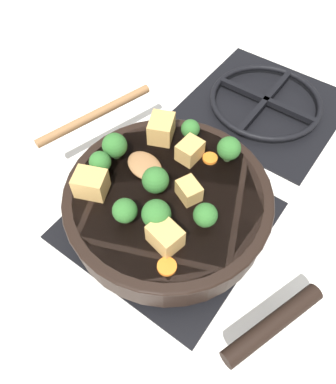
{
  "coord_description": "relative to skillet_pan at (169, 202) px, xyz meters",
  "views": [
    {
      "loc": [
        0.2,
        -0.27,
        0.56
      ],
      "look_at": [
        0.0,
        0.0,
        0.09
      ],
      "focal_mm": 35.0,
      "sensor_mm": 36.0,
      "label": 1
    }
  ],
  "objects": [
    {
      "name": "ground_plane",
      "position": [
        -0.0,
        0.0,
        -0.06
      ],
      "size": [
        2.4,
        2.4,
        0.0
      ],
      "primitive_type": "plane",
      "color": "white"
    },
    {
      "name": "wooden_spoon",
      "position": [
        -0.14,
        0.04,
        0.03
      ],
      "size": [
        0.22,
        0.23,
        0.02
      ],
      "color": "olive",
      "rests_on": "skillet_pan"
    },
    {
      "name": "tofu_cube_west_chunk",
      "position": [
        -0.1,
        -0.07,
        0.05
      ],
      "size": [
        0.06,
        0.05,
        0.04
      ],
      "primitive_type": "cube",
      "rotation": [
        0.0,
        0.0,
        3.54
      ],
      "color": "tan",
      "rests_on": "skillet_pan"
    },
    {
      "name": "broccoli_floret_mid_floret",
      "position": [
        -0.11,
        -0.03,
        0.05
      ],
      "size": [
        0.03,
        0.03,
        0.04
      ],
      "color": "#709956",
      "rests_on": "skillet_pan"
    },
    {
      "name": "broccoli_floret_east_rim",
      "position": [
        0.08,
        -0.02,
        0.05
      ],
      "size": [
        0.04,
        0.04,
        0.04
      ],
      "color": "#709956",
      "rests_on": "skillet_pan"
    },
    {
      "name": "broccoli_floret_north_edge",
      "position": [
        -0.11,
        0.01,
        0.05
      ],
      "size": [
        0.04,
        0.04,
        0.05
      ],
      "color": "#709956",
      "rests_on": "skillet_pan"
    },
    {
      "name": "tofu_cube_center_large",
      "position": [
        -0.01,
        0.08,
        0.04
      ],
      "size": [
        0.03,
        0.04,
        0.03
      ],
      "primitive_type": "cube",
      "rotation": [
        0.0,
        0.0,
        4.66
      ],
      "color": "tan",
      "rests_on": "skillet_pan"
    },
    {
      "name": "broccoli_floret_south_cluster",
      "position": [
        0.04,
        0.11,
        0.05
      ],
      "size": [
        0.04,
        0.04,
        0.05
      ],
      "color": "#709956",
      "rests_on": "skillet_pan"
    },
    {
      "name": "broccoli_floret_center_top",
      "position": [
        0.02,
        -0.06,
        0.05
      ],
      "size": [
        0.04,
        0.04,
        0.05
      ],
      "color": "#709956",
      "rests_on": "skillet_pan"
    },
    {
      "name": "carrot_slice_near_center",
      "position": [
        0.02,
        0.1,
        0.03
      ],
      "size": [
        0.03,
        0.03,
        0.01
      ],
      "primitive_type": "cylinder",
      "color": "orange",
      "rests_on": "skillet_pan"
    },
    {
      "name": "tofu_cube_east_chunk",
      "position": [
        0.03,
        0.01,
        0.04
      ],
      "size": [
        0.05,
        0.04,
        0.03
      ],
      "primitive_type": "cube",
      "rotation": [
        0.0,
        0.0,
        5.86
      ],
      "color": "tan",
      "rests_on": "skillet_pan"
    },
    {
      "name": "tofu_cube_near_handle",
      "position": [
        -0.08,
        0.09,
        0.05
      ],
      "size": [
        0.06,
        0.06,
        0.04
      ],
      "primitive_type": "cube",
      "rotation": [
        0.0,
        0.0,
        5.13
      ],
      "color": "tan",
      "rests_on": "skillet_pan"
    },
    {
      "name": "rear_burner_grate",
      "position": [
        -0.0,
        0.36,
        -0.05
      ],
      "size": [
        0.31,
        0.31,
        0.03
      ],
      "color": "black",
      "rests_on": "ground_plane"
    },
    {
      "name": "front_burner_grate",
      "position": [
        -0.0,
        0.0,
        -0.05
      ],
      "size": [
        0.31,
        0.31,
        0.03
      ],
      "color": "black",
      "rests_on": "ground_plane"
    },
    {
      "name": "skillet_pan",
      "position": [
        0.0,
        0.0,
        0.0
      ],
      "size": [
        0.43,
        0.33,
        0.06
      ],
      "color": "black",
      "rests_on": "front_burner_grate"
    },
    {
      "name": "broccoli_floret_small_inner",
      "position": [
        -0.02,
        -0.01,
        0.05
      ],
      "size": [
        0.04,
        0.04,
        0.05
      ],
      "color": "#709956",
      "rests_on": "skillet_pan"
    },
    {
      "name": "broccoli_floret_west_rim",
      "position": [
        -0.04,
        0.12,
        0.05
      ],
      "size": [
        0.03,
        0.03,
        0.04
      ],
      "color": "#709956",
      "rests_on": "skillet_pan"
    },
    {
      "name": "carrot_slice_orange_thin",
      "position": [
        0.07,
        -0.1,
        0.03
      ],
      "size": [
        0.03,
        0.03,
        0.01
      ],
      "primitive_type": "cylinder",
      "color": "orange",
      "rests_on": "skillet_pan"
    },
    {
      "name": "tofu_cube_back_piece",
      "position": [
        0.05,
        -0.07,
        0.04
      ],
      "size": [
        0.05,
        0.04,
        0.04
      ],
      "primitive_type": "cube",
      "rotation": [
        0.0,
        0.0,
        6.08
      ],
      "color": "tan",
      "rests_on": "skillet_pan"
    },
    {
      "name": "broccoli_floret_near_spoon",
      "position": [
        -0.02,
        -0.08,
        0.05
      ],
      "size": [
        0.04,
        0.04,
        0.04
      ],
      "color": "#709956",
      "rests_on": "skillet_pan"
    }
  ]
}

